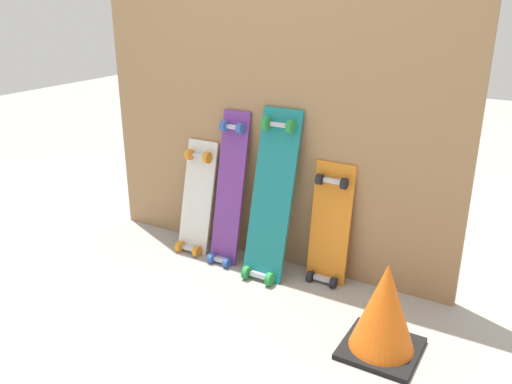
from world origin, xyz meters
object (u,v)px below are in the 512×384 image
skateboard_teal (271,201)px  traffic_cone (384,310)px  skateboard_orange (329,230)px  skateboard_white (197,202)px  skateboard_purple (229,195)px

skateboard_teal → traffic_cone: skateboard_teal is taller
traffic_cone → skateboard_orange: bearing=134.6°
skateboard_white → skateboard_purple: size_ratio=0.78×
skateboard_purple → traffic_cone: bearing=-21.2°
skateboard_orange → traffic_cone: bearing=-45.4°
skateboard_white → skateboard_orange: size_ratio=1.01×
skateboard_orange → skateboard_white: bearing=-177.0°
skateboard_white → skateboard_purple: 0.26m
skateboard_white → skateboard_purple: (0.24, -0.01, 0.10)m
skateboard_purple → skateboard_teal: bearing=-5.6°
skateboard_purple → skateboard_teal: (0.29, -0.03, 0.03)m
skateboard_white → skateboard_teal: skateboard_teal is taller
skateboard_teal → traffic_cone: (0.76, -0.38, -0.21)m
skateboard_white → traffic_cone: 1.35m
skateboard_purple → skateboard_orange: skateboard_purple is taller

